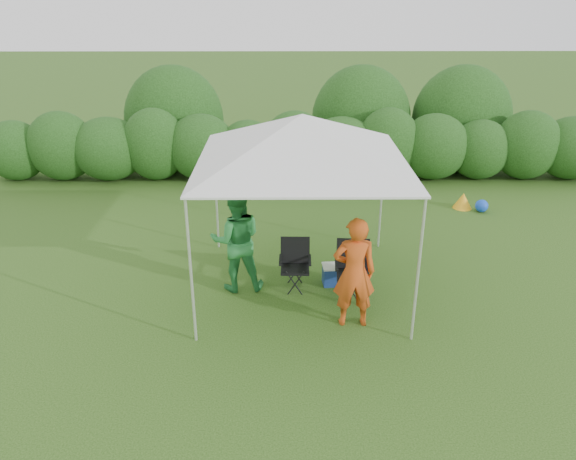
{
  "coord_description": "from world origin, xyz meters",
  "views": [
    {
      "loc": [
        -0.27,
        -7.53,
        4.55
      ],
      "look_at": [
        -0.21,
        0.4,
        1.05
      ],
      "focal_mm": 35.0,
      "sensor_mm": 36.0,
      "label": 1
    }
  ],
  "objects_px": {
    "woman": "(237,240)",
    "chair_left": "(295,261)",
    "man": "(354,273)",
    "canopy": "(302,139)",
    "chair_right": "(353,266)",
    "cooler": "(335,274)"
  },
  "relations": [
    {
      "from": "chair_right",
      "to": "man",
      "type": "relative_size",
      "value": 0.54
    },
    {
      "from": "man",
      "to": "chair_right",
      "type": "bearing_deg",
      "value": -97.05
    },
    {
      "from": "man",
      "to": "chair_left",
      "type": "bearing_deg",
      "value": -54.43
    },
    {
      "from": "chair_left",
      "to": "man",
      "type": "bearing_deg",
      "value": -52.4
    },
    {
      "from": "chair_left",
      "to": "woman",
      "type": "distance_m",
      "value": 1.0
    },
    {
      "from": "canopy",
      "to": "chair_left",
      "type": "distance_m",
      "value": 2.0
    },
    {
      "from": "man",
      "to": "woman",
      "type": "relative_size",
      "value": 0.98
    },
    {
      "from": "canopy",
      "to": "chair_right",
      "type": "bearing_deg",
      "value": -18.98
    },
    {
      "from": "canopy",
      "to": "man",
      "type": "xyz_separation_m",
      "value": [
        0.71,
        -1.09,
        -1.63
      ]
    },
    {
      "from": "chair_left",
      "to": "man",
      "type": "xyz_separation_m",
      "value": [
        0.81,
        -1.1,
        0.37
      ]
    },
    {
      "from": "chair_right",
      "to": "chair_left",
      "type": "height_order",
      "value": "chair_right"
    },
    {
      "from": "canopy",
      "to": "chair_right",
      "type": "distance_m",
      "value": 2.13
    },
    {
      "from": "canopy",
      "to": "chair_left",
      "type": "height_order",
      "value": "canopy"
    },
    {
      "from": "woman",
      "to": "canopy",
      "type": "bearing_deg",
      "value": 174.86
    },
    {
      "from": "canopy",
      "to": "woman",
      "type": "xyz_separation_m",
      "value": [
        -1.02,
        -0.03,
        -1.61
      ]
    },
    {
      "from": "chair_right",
      "to": "man",
      "type": "height_order",
      "value": "man"
    },
    {
      "from": "woman",
      "to": "chair_left",
      "type": "bearing_deg",
      "value": 175.16
    },
    {
      "from": "chair_left",
      "to": "man",
      "type": "height_order",
      "value": "man"
    },
    {
      "from": "chair_left",
      "to": "cooler",
      "type": "relative_size",
      "value": 1.95
    },
    {
      "from": "chair_left",
      "to": "chair_right",
      "type": "bearing_deg",
      "value": -15.96
    },
    {
      "from": "cooler",
      "to": "man",
      "type": "bearing_deg",
      "value": -86.7
    },
    {
      "from": "chair_right",
      "to": "cooler",
      "type": "relative_size",
      "value": 2.15
    }
  ]
}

